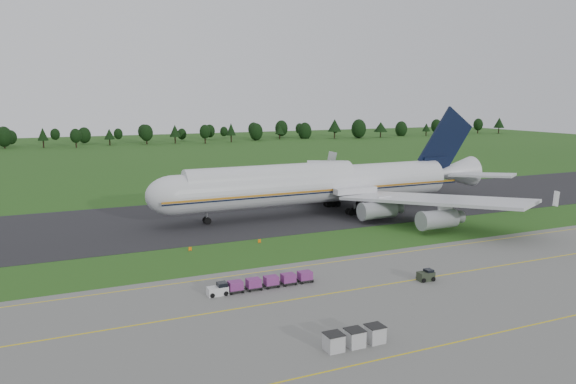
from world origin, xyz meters
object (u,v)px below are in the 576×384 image
utility_cart (426,276)px  uld_row (355,338)px  aircraft (323,183)px  edge_markers (226,245)px  baggage_train (260,283)px

utility_cart → uld_row: (-19.48, -13.60, 0.30)m
aircraft → edge_markers: (-28.14, -18.13, -6.19)m
aircraft → utility_cart: size_ratio=35.13×
baggage_train → edge_markers: size_ratio=1.15×
utility_cart → uld_row: bearing=-145.1°
aircraft → utility_cart: (-8.91, -46.50, -5.81)m
uld_row → edge_markers: uld_row is taller
aircraft → baggage_train: bearing=-127.3°
aircraft → utility_cart: 47.70m
baggage_train → uld_row: bearing=-83.4°
utility_cart → edge_markers: (-19.23, 28.37, -0.38)m
aircraft → edge_markers: aircraft is taller
uld_row → aircraft: bearing=64.7°
baggage_train → edge_markers: (2.54, 22.09, -0.59)m
edge_markers → baggage_train: bearing=-96.6°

